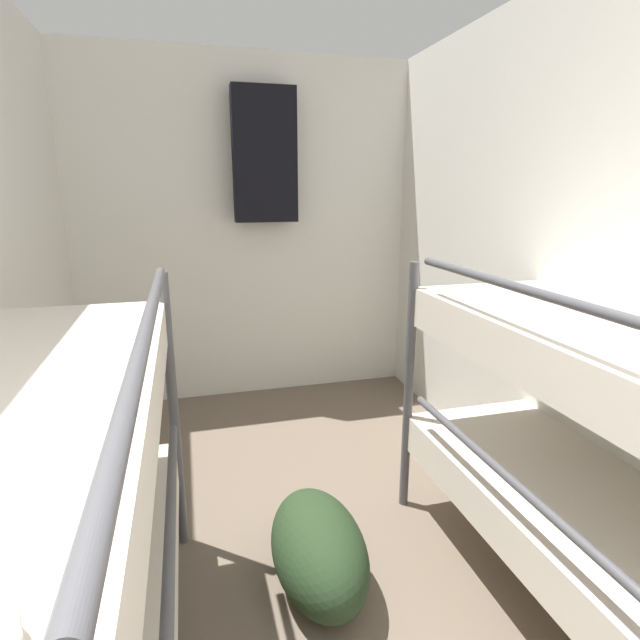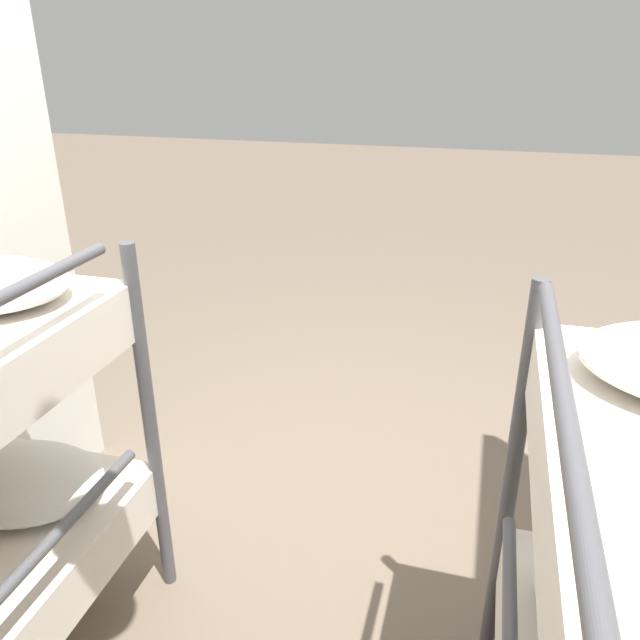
# 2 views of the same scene
# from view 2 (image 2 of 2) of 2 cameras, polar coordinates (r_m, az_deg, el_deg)

# --- Properties ---
(ground_plane) EXTENTS (20.00, 20.00, 0.00)m
(ground_plane) POSITION_cam_2_polar(r_m,az_deg,el_deg) (2.70, 3.17, -16.34)
(ground_plane) COLOR #6B5B4C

